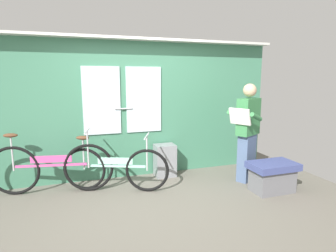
% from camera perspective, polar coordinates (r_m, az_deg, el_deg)
% --- Properties ---
extents(ground_plane, '(5.99, 4.07, 0.04)m').
position_cam_1_polar(ground_plane, '(3.92, -2.71, -16.06)').
color(ground_plane, '#666056').
extents(train_door_wall, '(4.99, 0.28, 2.33)m').
position_cam_1_polar(train_door_wall, '(4.74, -6.96, 4.04)').
color(train_door_wall, '#427F60').
rests_on(train_door_wall, ground_plane).
extents(bicycle_near_door, '(1.52, 0.72, 0.87)m').
position_cam_1_polar(bicycle_near_door, '(4.28, -10.92, -8.55)').
color(bicycle_near_door, black).
rests_on(bicycle_near_door, ground_plane).
extents(bicycle_leaning_behind, '(1.77, 0.51, 0.94)m').
position_cam_1_polar(bicycle_leaning_behind, '(4.46, -22.96, -7.93)').
color(bicycle_leaning_behind, black).
rests_on(bicycle_leaning_behind, ground_plane).
extents(passenger_reading_newspaper, '(0.62, 0.56, 1.61)m').
position_cam_1_polar(passenger_reading_newspaper, '(4.66, 16.09, -0.97)').
color(passenger_reading_newspaper, slate).
rests_on(passenger_reading_newspaper, ground_plane).
extents(trash_bin_by_wall, '(0.35, 0.28, 0.56)m').
position_cam_1_polar(trash_bin_by_wall, '(4.84, -0.66, -7.10)').
color(trash_bin_by_wall, gray).
rests_on(trash_bin_by_wall, ground_plane).
extents(bench_seat_corner, '(0.70, 0.44, 0.45)m').
position_cam_1_polar(bench_seat_corner, '(4.50, 20.75, -9.65)').
color(bench_seat_corner, '#3D477F').
rests_on(bench_seat_corner, ground_plane).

